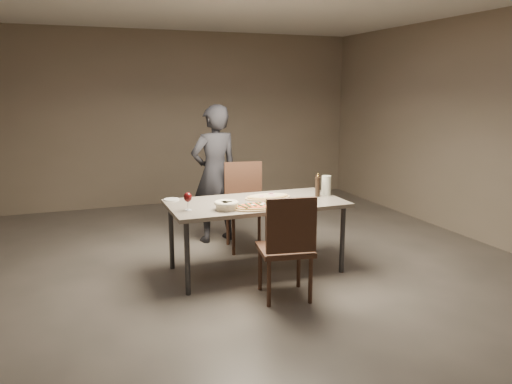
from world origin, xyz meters
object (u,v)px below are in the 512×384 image
object	(u,v)px
zucchini_pizza	(259,206)
bread_basket	(226,205)
ham_pizza	(268,197)
pepper_mill_left	(318,186)
carafe	(326,185)
diner	(215,174)
chair_far	(245,200)
dining_table	(256,207)
chair_near	(288,242)

from	to	relation	value
zucchini_pizza	bread_basket	distance (m)	0.33
zucchini_pizza	ham_pizza	size ratio (longest dim) A/B	1.08
pepper_mill_left	carafe	bearing A→B (deg)	13.08
ham_pizza	bread_basket	bearing A→B (deg)	-170.10
pepper_mill_left	diner	size ratio (longest dim) A/B	0.14
zucchini_pizza	chair_far	size ratio (longest dim) A/B	0.53
carafe	diner	bearing A→B (deg)	128.72
zucchini_pizza	chair_far	distance (m)	1.15
zucchini_pizza	diner	xyz separation A→B (m)	(-0.03, 1.46, 0.09)
dining_table	chair_near	distance (m)	0.83
zucchini_pizza	bread_basket	size ratio (longest dim) A/B	2.31
carafe	chair_near	world-z (taller)	chair_near
carafe	chair_far	world-z (taller)	chair_far
dining_table	chair_far	world-z (taller)	chair_far
zucchini_pizza	carafe	xyz separation A→B (m)	(0.90, 0.30, 0.09)
dining_table	zucchini_pizza	xyz separation A→B (m)	(-0.07, -0.28, 0.07)
pepper_mill_left	chair_far	world-z (taller)	chair_far
dining_table	chair_near	bearing A→B (deg)	-90.59
carafe	dining_table	bearing A→B (deg)	-178.38
zucchini_pizza	carafe	size ratio (longest dim) A/B	2.55
zucchini_pizza	chair_near	size ratio (longest dim) A/B	0.56
pepper_mill_left	carafe	world-z (taller)	pepper_mill_left
ham_pizza	chair_far	xyz separation A→B (m)	(0.00, 0.73, -0.19)
dining_table	pepper_mill_left	xyz separation A→B (m)	(0.71, -0.00, 0.17)
ham_pizza	chair_far	world-z (taller)	chair_far
zucchini_pizza	ham_pizza	xyz separation A→B (m)	(0.24, 0.38, -0.00)
zucchini_pizza	ham_pizza	bearing A→B (deg)	61.91
dining_table	chair_near	size ratio (longest dim) A/B	1.83
chair_near	diner	size ratio (longest dim) A/B	0.58
zucchini_pizza	chair_near	world-z (taller)	chair_near
chair_near	carafe	bearing A→B (deg)	54.54
ham_pizza	bread_basket	xyz separation A→B (m)	(-0.56, -0.33, 0.03)
bread_basket	chair_far	distance (m)	1.22
zucchini_pizza	pepper_mill_left	world-z (taller)	pepper_mill_left
pepper_mill_left	chair_near	size ratio (longest dim) A/B	0.24
bread_basket	diner	bearing A→B (deg)	78.25
dining_table	chair_far	bearing A→B (deg)	78.20
chair_near	diner	bearing A→B (deg)	102.08
ham_pizza	chair_near	distance (m)	0.96
carafe	diner	world-z (taller)	diner
bread_basket	carafe	distance (m)	1.25
diner	dining_table	bearing A→B (deg)	84.24
pepper_mill_left	chair_far	xyz separation A→B (m)	(-0.54, 0.83, -0.29)
carafe	ham_pizza	bearing A→B (deg)	173.55
ham_pizza	chair_far	size ratio (longest dim) A/B	0.49
chair_far	bread_basket	bearing A→B (deg)	69.96
zucchini_pizza	bread_basket	world-z (taller)	bread_basket
bread_basket	chair_near	size ratio (longest dim) A/B	0.24
zucchini_pizza	carafe	bearing A→B (deg)	23.02
pepper_mill_left	diner	distance (m)	1.44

